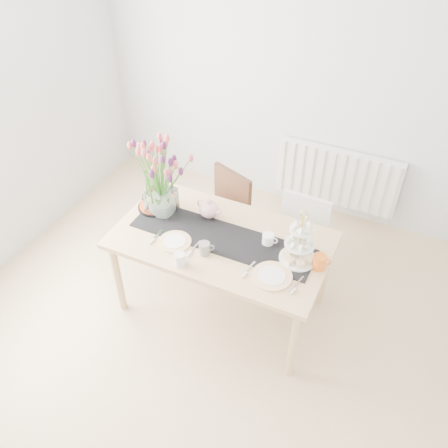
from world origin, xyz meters
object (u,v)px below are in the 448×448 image
at_px(cake_stand, 299,248).
at_px(chair_brown, 223,210).
at_px(radiator, 337,177).
at_px(chair_white, 299,237).
at_px(mug_grey, 205,248).
at_px(mug_orange, 319,262).
at_px(teapot, 209,209).
at_px(plate_left, 175,242).
at_px(mug_white, 180,259).
at_px(cream_jug, 268,239).
at_px(tulip_vase, 158,169).
at_px(plate_right, 272,276).
at_px(dining_table, 222,246).
at_px(tart_tin, 154,207).

bearing_deg(cake_stand, chair_brown, 146.01).
height_order(radiator, chair_white, chair_white).
distance_m(mug_grey, mug_orange, 0.81).
height_order(teapot, plate_left, teapot).
bearing_deg(mug_white, mug_grey, 43.66).
distance_m(radiator, mug_orange, 1.63).
bearing_deg(chair_brown, cream_jug, -19.73).
xyz_separation_m(chair_white, plate_left, (-0.74, -0.74, 0.28)).
height_order(chair_white, mug_orange, mug_orange).
xyz_separation_m(chair_white, mug_white, (-0.59, -0.92, 0.32)).
height_order(chair_brown, teapot, teapot).
bearing_deg(cream_jug, tulip_vase, 179.06).
bearing_deg(plate_right, plate_left, 178.53).
bearing_deg(dining_table, teapot, 136.60).
height_order(dining_table, plate_left, plate_left).
bearing_deg(chair_brown, mug_grey, -53.64).
relative_size(cake_stand, plate_right, 1.40).
bearing_deg(mug_white, radiator, 57.49).
relative_size(dining_table, plate_right, 5.75).
xyz_separation_m(dining_table, mug_grey, (-0.04, -0.20, 0.12)).
xyz_separation_m(teapot, mug_white, (0.05, -0.55, -0.03)).
xyz_separation_m(chair_white, tart_tin, (-1.09, -0.46, 0.28)).
distance_m(cream_jug, mug_grey, 0.47).
distance_m(cake_stand, cream_jug, 0.27).
relative_size(chair_brown, tart_tin, 3.28).
bearing_deg(cake_stand, mug_white, -151.79).
relative_size(teapot, tart_tin, 0.95).
bearing_deg(radiator, plate_left, -113.99).
distance_m(tulip_vase, mug_grey, 0.69).
xyz_separation_m(tulip_vase, mug_orange, (1.30, -0.07, -0.35)).
distance_m(radiator, tart_tin, 1.90).
bearing_deg(chair_brown, chair_white, 17.03).
relative_size(chair_white, cream_jug, 9.66).
relative_size(chair_white, tart_tin, 3.21).
distance_m(chair_brown, mug_orange, 1.20).
height_order(mug_orange, plate_left, mug_orange).
distance_m(tulip_vase, cake_stand, 1.18).
bearing_deg(teapot, dining_table, -25.61).
bearing_deg(dining_table, radiator, 72.56).
bearing_deg(chair_brown, tart_tin, -106.45).
height_order(dining_table, mug_orange, mug_orange).
height_order(chair_white, tulip_vase, tulip_vase).
bearing_deg(dining_table, tart_tin, 171.61).
height_order(teapot, tart_tin, teapot).
relative_size(chair_white, plate_left, 3.41).
relative_size(chair_white, mug_orange, 7.59).
bearing_deg(tart_tin, cake_stand, -3.36).
bearing_deg(dining_table, chair_white, 51.00).
xyz_separation_m(mug_grey, mug_white, (-0.11, -0.17, 0.00)).
bearing_deg(mug_white, cream_jug, 29.59).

